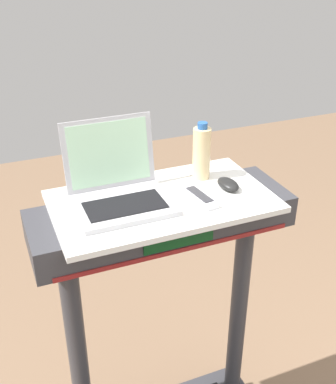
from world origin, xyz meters
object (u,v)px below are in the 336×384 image
at_px(laptop, 119,188).
at_px(tv_remote, 199,197).
at_px(computer_mouse, 228,184).
at_px(water_bottle, 202,153).

height_order(laptop, tv_remote, laptop).
xyz_separation_m(laptop, computer_mouse, (0.38, -0.06, -0.03)).
distance_m(laptop, tv_remote, 0.27).
bearing_deg(water_bottle, tv_remote, -117.28).
xyz_separation_m(laptop, tv_remote, (0.25, -0.09, -0.04)).
bearing_deg(tv_remote, laptop, 159.89).
xyz_separation_m(laptop, water_bottle, (0.33, 0.06, 0.05)).
distance_m(water_bottle, tv_remote, 0.19).
distance_m(computer_mouse, water_bottle, 0.15).
relative_size(computer_mouse, tv_remote, 0.61).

